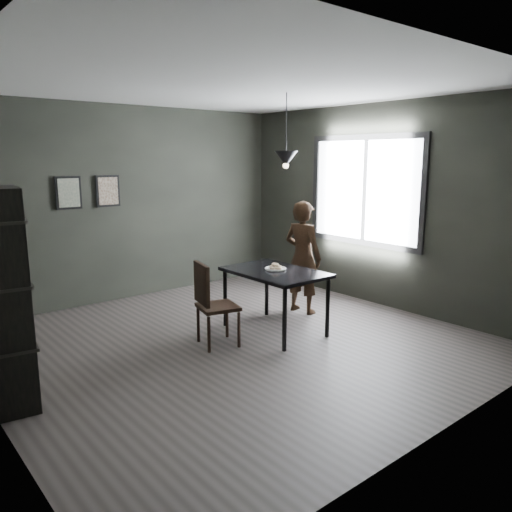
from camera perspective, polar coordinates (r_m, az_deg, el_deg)
ground at (r=5.76m, az=-2.40°, el=-9.83°), size 5.00×5.00×0.00m
back_wall at (r=7.55m, az=-14.14°, el=5.83°), size 5.00×0.10×2.80m
ceiling at (r=5.42m, az=-2.66°, el=18.99°), size 5.00×5.00×0.02m
window_assembly at (r=7.28m, az=12.30°, el=7.30°), size 0.04×1.96×1.56m
cafe_table at (r=5.92m, az=2.17°, el=-2.42°), size 0.80×1.20×0.75m
white_plate at (r=5.95m, az=2.23°, el=-1.51°), size 0.23×0.23×0.01m
donut_pile at (r=5.94m, az=2.23°, el=-1.24°), size 0.17×0.17×0.07m
woman at (r=6.68m, az=5.36°, el=-0.15°), size 0.46×0.61×1.51m
wood_chair at (r=5.51m, az=-5.20°, el=-4.93°), size 0.50×0.50×0.95m
shelf_unit at (r=4.59m, az=-26.82°, el=-4.52°), size 0.43×0.66×1.84m
pendant_lamp at (r=5.99m, az=3.44°, el=11.06°), size 0.28×0.28×0.86m
framed_print_left at (r=7.16m, az=-20.64°, el=6.78°), size 0.34×0.04×0.44m
framed_print_right at (r=7.36m, az=-16.57°, el=7.13°), size 0.34×0.04×0.44m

